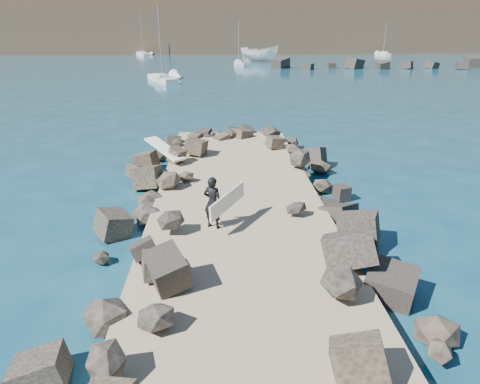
{
  "coord_description": "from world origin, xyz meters",
  "views": [
    {
      "loc": [
        -0.61,
        -13.75,
        6.52
      ],
      "look_at": [
        0.0,
        -1.0,
        1.5
      ],
      "focal_mm": 32.0,
      "sensor_mm": 36.0,
      "label": 1
    }
  ],
  "objects_px": {
    "surfboard_resting": "(165,151)",
    "boat_imported": "(259,54)",
    "surfer_with_board": "(215,202)",
    "sailboat_e": "(143,54)"
  },
  "relations": [
    {
      "from": "surfboard_resting",
      "to": "boat_imported",
      "type": "height_order",
      "value": "boat_imported"
    },
    {
      "from": "surfer_with_board",
      "to": "surfboard_resting",
      "type": "bearing_deg",
      "value": 108.39
    },
    {
      "from": "surfboard_resting",
      "to": "boat_imported",
      "type": "distance_m",
      "value": 64.11
    },
    {
      "from": "boat_imported",
      "to": "sailboat_e",
      "type": "height_order",
      "value": "sailboat_e"
    },
    {
      "from": "surfer_with_board",
      "to": "sailboat_e",
      "type": "xyz_separation_m",
      "value": [
        -16.6,
        88.33,
        -1.09
      ]
    },
    {
      "from": "boat_imported",
      "to": "sailboat_e",
      "type": "xyz_separation_m",
      "value": [
        -24.3,
        17.83,
        -1.05
      ]
    },
    {
      "from": "surfboard_resting",
      "to": "sailboat_e",
      "type": "xyz_separation_m",
      "value": [
        -14.21,
        81.14,
        -0.7
      ]
    },
    {
      "from": "surfboard_resting",
      "to": "surfer_with_board",
      "type": "xyz_separation_m",
      "value": [
        2.39,
        -7.19,
        0.39
      ]
    },
    {
      "from": "surfer_with_board",
      "to": "sailboat_e",
      "type": "relative_size",
      "value": 0.21
    },
    {
      "from": "sailboat_e",
      "to": "boat_imported",
      "type": "bearing_deg",
      "value": -36.27
    }
  ]
}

